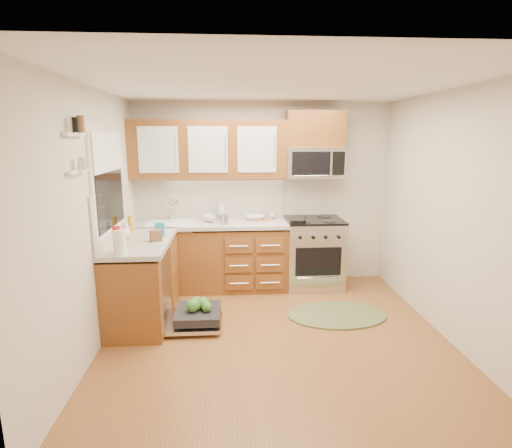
{
  "coord_description": "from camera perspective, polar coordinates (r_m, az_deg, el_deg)",
  "views": [
    {
      "loc": [
        -0.46,
        -3.79,
        2.02
      ],
      "look_at": [
        -0.15,
        0.85,
        1.02
      ],
      "focal_mm": 28.0,
      "sensor_mm": 36.0,
      "label": 1
    }
  ],
  "objects": [
    {
      "name": "wall_left",
      "position": [
        4.07,
        -22.23,
        0.35
      ],
      "size": [
        0.04,
        3.5,
        2.5
      ],
      "primitive_type": "cube",
      "color": "beige",
      "rests_on": "ground"
    },
    {
      "name": "stock_pot",
      "position": [
        5.31,
        -5.28,
        0.87
      ],
      "size": [
        0.25,
        0.25,
        0.12
      ],
      "primitive_type": "cylinder",
      "rotation": [
        0.0,
        0.0,
        0.33
      ],
      "color": "silver",
      "rests_on": "countertop_back"
    },
    {
      "name": "cabinet_over_mw",
      "position": [
        5.48,
        8.4,
        13.25
      ],
      "size": [
        0.76,
        0.35,
        0.47
      ],
      "primitive_type": "cube",
      "color": "brown",
      "rests_on": "ground"
    },
    {
      "name": "cup",
      "position": [
        5.56,
        2.26,
        1.27
      ],
      "size": [
        0.12,
        0.12,
        0.09
      ],
      "primitive_type": "imported",
      "rotation": [
        0.0,
        0.0,
        0.11
      ],
      "color": "#999999",
      "rests_on": "countertop_back"
    },
    {
      "name": "base_cabinet_back",
      "position": [
        5.48,
        -6.46,
        -4.83
      ],
      "size": [
        2.05,
        0.6,
        0.85
      ],
      "primitive_type": "cube",
      "color": "brown",
      "rests_on": "ground"
    },
    {
      "name": "shelf_lower",
      "position": [
        3.67,
        -24.1,
        6.89
      ],
      "size": [
        0.04,
        0.4,
        0.03
      ],
      "primitive_type": "cube",
      "color": "white",
      "rests_on": "ground"
    },
    {
      "name": "wall_back",
      "position": [
        5.61,
        0.91,
        4.28
      ],
      "size": [
        3.5,
        0.04,
        2.5
      ],
      "primitive_type": "cube",
      "color": "beige",
      "rests_on": "ground"
    },
    {
      "name": "soap_bottle_b",
      "position": [
        4.68,
        -18.11,
        -0.8
      ],
      "size": [
        0.1,
        0.1,
        0.19
      ],
      "primitive_type": "imported",
      "rotation": [
        0.0,
        0.0,
        0.15
      ],
      "color": "#999999",
      "rests_on": "countertop_left"
    },
    {
      "name": "mustard_bottle",
      "position": [
        4.91,
        -17.43,
        -0.1
      ],
      "size": [
        0.08,
        0.08,
        0.2
      ],
      "primitive_type": "cylinder",
      "rotation": [
        0.0,
        0.0,
        -0.28
      ],
      "color": "gold",
      "rests_on": "countertop_left"
    },
    {
      "name": "sink",
      "position": [
        5.41,
        -12.14,
        -1.15
      ],
      "size": [
        0.62,
        0.5,
        0.26
      ],
      "primitive_type": null,
      "color": "white",
      "rests_on": "ground"
    },
    {
      "name": "ceiling",
      "position": [
        3.84,
        3.24,
        19.32
      ],
      "size": [
        3.5,
        3.5,
        0.0
      ],
      "primitive_type": "plane",
      "rotation": [
        3.14,
        0.0,
        0.0
      ],
      "color": "white",
      "rests_on": "ground"
    },
    {
      "name": "canister",
      "position": [
        5.14,
        -4.33,
        0.63
      ],
      "size": [
        0.1,
        0.1,
        0.14
      ],
      "primitive_type": "cylinder",
      "rotation": [
        0.0,
        0.0,
        0.16
      ],
      "color": "silver",
      "rests_on": "countertop_back"
    },
    {
      "name": "bowl_b",
      "position": [
        5.39,
        -6.14,
        0.86
      ],
      "size": [
        0.36,
        0.36,
        0.09
      ],
      "primitive_type": "imported",
      "rotation": [
        0.0,
        0.0,
        -0.32
      ],
      "color": "#999999",
      "rests_on": "countertop_back"
    },
    {
      "name": "range",
      "position": [
        5.56,
        8.18,
        -4.1
      ],
      "size": [
        0.76,
        0.64,
        0.95
      ],
      "primitive_type": null,
      "color": "silver",
      "rests_on": "ground"
    },
    {
      "name": "cutting_board",
      "position": [
        5.45,
        0.58,
        0.69
      ],
      "size": [
        0.32,
        0.21,
        0.02
      ],
      "primitive_type": "cube",
      "rotation": [
        0.0,
        0.0,
        -0.04
      ],
      "color": "#B17851",
      "rests_on": "countertop_back"
    },
    {
      "name": "wall_right",
      "position": [
        4.45,
        26.02,
        0.95
      ],
      "size": [
        0.04,
        3.5,
        2.5
      ],
      "primitive_type": "cube",
      "color": "beige",
      "rests_on": "ground"
    },
    {
      "name": "microwave",
      "position": [
        5.46,
        8.31,
        8.69
      ],
      "size": [
        0.76,
        0.38,
        0.4
      ],
      "primitive_type": null,
      "color": "silver",
      "rests_on": "ground"
    },
    {
      "name": "countertop_back",
      "position": [
        5.35,
        -6.59,
        0.01
      ],
      "size": [
        2.07,
        0.64,
        0.05
      ],
      "primitive_type": "cube",
      "color": "#B5AFA6",
      "rests_on": "base_cabinet_back"
    },
    {
      "name": "backsplash_back",
      "position": [
        5.59,
        -6.52,
        3.75
      ],
      "size": [
        2.05,
        0.02,
        0.57
      ],
      "primitive_type": "cube",
      "color": "beige",
      "rests_on": "ground"
    },
    {
      "name": "wooden_box",
      "position": [
        4.46,
        -14.12,
        -1.61
      ],
      "size": [
        0.15,
        0.13,
        0.12
      ],
      "primitive_type": "cube",
      "rotation": [
        0.0,
        0.0,
        0.37
      ],
      "color": "brown",
      "rests_on": "countertop_left"
    },
    {
      "name": "shelf_upper",
      "position": [
        3.66,
        -24.52,
        11.56
      ],
      "size": [
        0.04,
        0.4,
        0.03
      ],
      "primitive_type": "cube",
      "color": "white",
      "rests_on": "ground"
    },
    {
      "name": "red_bottle",
      "position": [
        4.05,
        -19.25,
        -2.23
      ],
      "size": [
        0.1,
        0.1,
        0.27
      ],
      "primitive_type": "cylinder",
      "rotation": [
        0.0,
        0.0,
        -0.43
      ],
      "color": "red",
      "rests_on": "countertop_left"
    },
    {
      "name": "bowl_a",
      "position": [
        5.45,
        -0.16,
        0.93
      ],
      "size": [
        0.29,
        0.29,
        0.06
      ],
      "primitive_type": "imported",
      "rotation": [
        0.0,
        0.0,
        -0.1
      ],
      "color": "#999999",
      "rests_on": "countertop_back"
    },
    {
      "name": "window_blind",
      "position": [
        4.47,
        -20.39,
        9.62
      ],
      "size": [
        0.02,
        0.96,
        0.4
      ],
      "primitive_type": "cube",
      "color": "white",
      "rests_on": "ground"
    },
    {
      "name": "soap_bottle_c",
      "position": [
        4.63,
        -18.24,
        -1.08
      ],
      "size": [
        0.17,
        0.17,
        0.17
      ],
      "primitive_type": "imported",
      "rotation": [
        0.0,
        0.0,
        0.38
      ],
      "color": "#999999",
      "rests_on": "countertop_left"
    },
    {
      "name": "upper_cabinets",
      "position": [
        5.37,
        -6.78,
        10.54
      ],
      "size": [
        2.05,
        0.35,
        0.75
      ],
      "primitive_type": null,
      "color": "brown",
      "rests_on": "ground"
    },
    {
      "name": "countertop_left",
      "position": [
        4.56,
        -16.14,
        -2.54
      ],
      "size": [
        0.64,
        1.27,
        0.05
      ],
      "primitive_type": "cube",
      "color": "#B5AFA6",
      "rests_on": "base_cabinet_left"
    },
    {
      "name": "blue_carton",
      "position": [
        4.64,
        -13.54,
        -0.78
      ],
      "size": [
        0.11,
        0.07,
        0.16
      ],
      "primitive_type": "cube",
      "rotation": [
        0.0,
        0.0,
        0.08
      ],
      "color": "#2995C2",
      "rests_on": "countertop_left"
    },
    {
      "name": "rug",
      "position": [
        4.85,
        11.47,
        -12.58
      ],
      "size": [
        1.27,
        0.95,
        0.02
      ],
      "primitive_type": null,
      "rotation": [
        0.0,
        0.0,
        -0.19
      ],
      "color": "#5F693C",
      "rests_on": "ground"
    },
    {
      "name": "paper_towel_roll",
      "position": [
        4.03,
        -18.87,
        -2.48
      ],
      "size": [
        0.12,
        0.12,
        0.24
      ],
      "primitive_type": "cylinder",
      "rotation": [
        0.0,
        0.0,
        -0.08
      ],
      "color": "white",
      "rests_on": "countertop_left"
    },
    {
      "name": "soap_bottle_a",
      "position": [
        5.55,
        -4.97,
        2.21
      ],
      "size": [
        0.13,
        0.13,
        0.28
      ],
      "primitive_type": "imported",
      "rotation": [
        0.0,
        0.0,
        0.27
      ],
      "color": "#999999",
      "rests_on": "countertop_back"
    },
    {
      "name": "skillet",
      "position": [
        5.21,
        5.99,
        0.47
      ],
      "size": [
        0.26,
        0.26,
        0.04
      ],
      "primitive_type": "cylinder",
      "rotation": [
        0.0,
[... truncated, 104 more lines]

